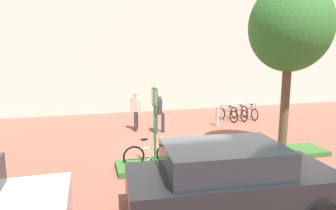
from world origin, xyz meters
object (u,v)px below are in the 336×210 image
at_px(bike_at_sign, 150,154).
at_px(bollard_steel, 218,116).
at_px(tree_sidewalk, 290,28).
at_px(bike_rack_cluster, 239,113).
at_px(person_suited_dark, 159,110).
at_px(car_black_suv, 230,181).
at_px(person_casual_tan, 136,108).
at_px(parking_sign_post, 155,116).

height_order(bike_at_sign, bollard_steel, bollard_steel).
height_order(tree_sidewalk, bike_rack_cluster, tree_sidewalk).
height_order(person_suited_dark, car_black_suv, person_suited_dark).
distance_m(tree_sidewalk, person_casual_tan, 6.90).
bearing_deg(parking_sign_post, bike_rack_cluster, 43.18).
bearing_deg(car_black_suv, bollard_steel, 67.18).
bearing_deg(parking_sign_post, bike_at_sign, 110.21).
height_order(tree_sidewalk, person_casual_tan, tree_sidewalk).
distance_m(parking_sign_post, car_black_suv, 3.20).
xyz_separation_m(tree_sidewalk, bollard_steel, (-0.42, 4.24, -3.70)).
bearing_deg(tree_sidewalk, bike_rack_cluster, 77.16).
relative_size(tree_sidewalk, person_suited_dark, 3.26).
bearing_deg(tree_sidewalk, car_black_suv, -139.03).
height_order(tree_sidewalk, car_black_suv, tree_sidewalk).
xyz_separation_m(bike_at_sign, bike_rack_cluster, (5.65, 4.97, -0.00)).
bearing_deg(bike_at_sign, person_suited_dark, 72.23).
relative_size(bike_rack_cluster, car_black_suv, 0.47).
bearing_deg(bike_at_sign, tree_sidewalk, -2.36).
xyz_separation_m(bike_at_sign, bollard_steel, (4.05, 4.06, 0.10)).
bearing_deg(bollard_steel, car_black_suv, -112.82).
height_order(tree_sidewalk, bollard_steel, tree_sidewalk).
xyz_separation_m(bike_rack_cluster, bollard_steel, (-1.59, -0.91, 0.10)).
xyz_separation_m(bike_rack_cluster, car_black_suv, (-4.65, -8.17, 0.41)).
relative_size(tree_sidewalk, car_black_suv, 1.27).
distance_m(bollard_steel, person_suited_dark, 3.00).
relative_size(person_casual_tan, car_black_suv, 0.39).
bearing_deg(bollard_steel, tree_sidewalk, -84.36).
bearing_deg(tree_sidewalk, parking_sign_post, -179.21).
relative_size(bike_at_sign, bike_rack_cluster, 0.80).
relative_size(bollard_steel, person_suited_dark, 0.52).
bearing_deg(person_casual_tan, bike_rack_cluster, 7.58).
relative_size(tree_sidewalk, person_casual_tan, 3.26).
bearing_deg(bike_rack_cluster, bike_at_sign, -138.65).
relative_size(bike_at_sign, person_casual_tan, 0.98).
xyz_separation_m(bollard_steel, person_casual_tan, (-3.81, 0.19, 0.53)).
distance_m(bike_at_sign, bollard_steel, 5.74).
xyz_separation_m(parking_sign_post, person_suited_dark, (1.05, 3.81, -0.59)).
distance_m(parking_sign_post, person_casual_tan, 4.54).
height_order(parking_sign_post, bollard_steel, parking_sign_post).
height_order(bollard_steel, car_black_suv, car_black_suv).
xyz_separation_m(tree_sidewalk, car_black_suv, (-3.47, -3.02, -3.40)).
height_order(parking_sign_post, person_casual_tan, parking_sign_post).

